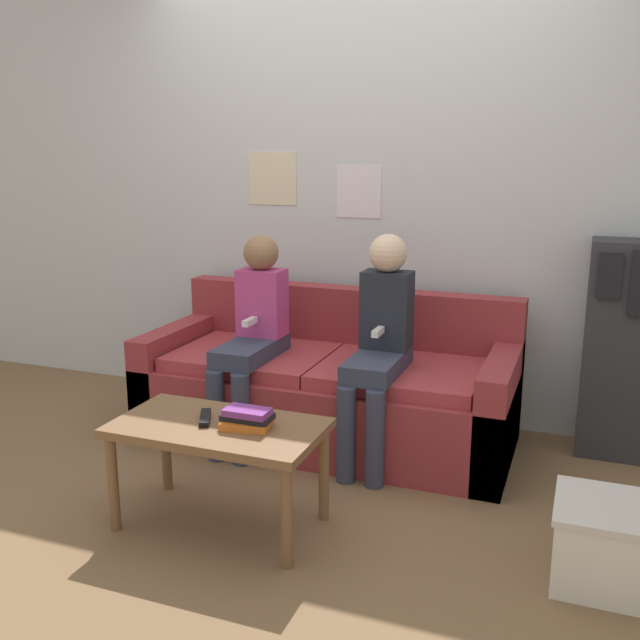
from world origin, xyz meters
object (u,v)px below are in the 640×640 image
at_px(couch, 329,390).
at_px(person_left, 252,329).
at_px(tv_remote, 205,418).
at_px(storage_box, 617,545).
at_px(bookshelf, 634,350).
at_px(coffee_table, 219,437).
at_px(person_right, 380,338).

height_order(couch, person_left, person_left).
height_order(couch, tv_remote, couch).
height_order(tv_remote, storage_box, tv_remote).
relative_size(bookshelf, storage_box, 2.46).
distance_m(couch, tv_remote, 1.05).
bearing_deg(couch, tv_remote, -99.27).
height_order(person_left, tv_remote, person_left).
xyz_separation_m(tv_remote, storage_box, (1.59, 0.12, -0.30)).
relative_size(couch, person_left, 1.78).
bearing_deg(tv_remote, person_left, 76.34).
relative_size(coffee_table, storage_box, 1.90).
height_order(coffee_table, person_right, person_right).
relative_size(person_left, tv_remote, 6.42).
bearing_deg(person_left, tv_remote, -77.09).
height_order(couch, storage_box, couch).
height_order(couch, coffee_table, couch).
bearing_deg(person_right, storage_box, -33.21).
relative_size(person_right, storage_box, 2.52).
xyz_separation_m(coffee_table, bookshelf, (1.59, 1.35, 0.17)).
xyz_separation_m(couch, coffee_table, (-0.10, -1.03, 0.12)).
bearing_deg(person_right, person_left, -179.61).
bearing_deg(couch, person_right, -28.89).
xyz_separation_m(person_right, tv_remote, (-0.49, -0.83, -0.18)).
bearing_deg(bookshelf, coffee_table, -139.55).
relative_size(coffee_table, bookshelf, 0.77).
height_order(tv_remote, bookshelf, bookshelf).
bearing_deg(tv_remote, couch, 54.16).
relative_size(coffee_table, person_right, 0.75).
xyz_separation_m(person_left, person_right, (0.68, 0.00, 0.02)).
xyz_separation_m(coffee_table, storage_box, (1.52, 0.13, -0.23)).
bearing_deg(coffee_table, person_left, 106.97).
distance_m(person_left, storage_box, 1.98).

